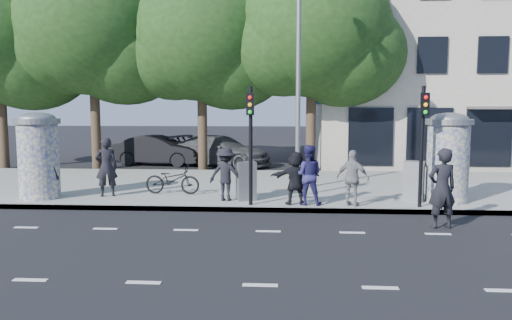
# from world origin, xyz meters

# --- Properties ---
(ground) EXTENTS (120.00, 120.00, 0.00)m
(ground) POSITION_xyz_m (0.00, 0.00, 0.00)
(ground) COLOR black
(ground) RESTS_ON ground
(sidewalk) EXTENTS (40.00, 8.00, 0.15)m
(sidewalk) POSITION_xyz_m (0.00, 7.50, 0.07)
(sidewalk) COLOR gray
(sidewalk) RESTS_ON ground
(curb) EXTENTS (40.00, 0.10, 0.16)m
(curb) POSITION_xyz_m (0.00, 3.55, 0.07)
(curb) COLOR slate
(curb) RESTS_ON ground
(lane_dash_near) EXTENTS (32.00, 0.12, 0.01)m
(lane_dash_near) POSITION_xyz_m (0.00, -2.20, 0.00)
(lane_dash_near) COLOR silver
(lane_dash_near) RESTS_ON ground
(lane_dash_far) EXTENTS (32.00, 0.12, 0.01)m
(lane_dash_far) POSITION_xyz_m (0.00, 1.40, 0.00)
(lane_dash_far) COLOR silver
(lane_dash_far) RESTS_ON ground
(ad_column_left) EXTENTS (1.36, 1.36, 2.65)m
(ad_column_left) POSITION_xyz_m (-7.20, 4.50, 1.54)
(ad_column_left) COLOR beige
(ad_column_left) RESTS_ON sidewalk
(ad_column_right) EXTENTS (1.36, 1.36, 2.65)m
(ad_column_right) POSITION_xyz_m (5.20, 4.70, 1.54)
(ad_column_right) COLOR beige
(ad_column_right) RESTS_ON sidewalk
(traffic_pole_near) EXTENTS (0.22, 0.31, 3.40)m
(traffic_pole_near) POSITION_xyz_m (-0.60, 3.79, 2.23)
(traffic_pole_near) COLOR black
(traffic_pole_near) RESTS_ON sidewalk
(traffic_pole_far) EXTENTS (0.22, 0.31, 3.40)m
(traffic_pole_far) POSITION_xyz_m (4.20, 3.79, 2.23)
(traffic_pole_far) COLOR black
(traffic_pole_far) RESTS_ON sidewalk
(street_lamp) EXTENTS (0.25, 0.93, 8.00)m
(street_lamp) POSITION_xyz_m (0.80, 6.63, 4.79)
(street_lamp) COLOR slate
(street_lamp) RESTS_ON sidewalk
(tree_mid_left) EXTENTS (7.20, 7.20, 9.57)m
(tree_mid_left) POSITION_xyz_m (-8.50, 12.50, 6.50)
(tree_mid_left) COLOR #38281C
(tree_mid_left) RESTS_ON ground
(tree_near_left) EXTENTS (6.80, 6.80, 8.97)m
(tree_near_left) POSITION_xyz_m (-3.50, 12.70, 6.06)
(tree_near_left) COLOR #38281C
(tree_near_left) RESTS_ON ground
(tree_center) EXTENTS (7.00, 7.00, 9.30)m
(tree_center) POSITION_xyz_m (1.50, 12.30, 6.31)
(tree_center) COLOR #38281C
(tree_center) RESTS_ON ground
(building) EXTENTS (20.30, 15.85, 12.00)m
(building) POSITION_xyz_m (12.00, 19.99, 5.99)
(building) COLOR #ABA18F
(building) RESTS_ON ground
(ped_a) EXTENTS (0.99, 0.70, 1.90)m
(ped_a) POSITION_xyz_m (-7.02, 4.36, 1.10)
(ped_a) COLOR black
(ped_a) RESTS_ON sidewalk
(ped_b) EXTENTS (0.80, 0.67, 1.86)m
(ped_b) POSITION_xyz_m (-5.24, 4.93, 1.08)
(ped_b) COLOR black
(ped_b) RESTS_ON sidewalk
(ped_c) EXTENTS (0.89, 0.72, 1.73)m
(ped_c) POSITION_xyz_m (1.04, 3.99, 1.02)
(ped_c) COLOR navy
(ped_c) RESTS_ON sidewalk
(ped_d) EXTENTS (1.11, 0.73, 1.60)m
(ped_d) POSITION_xyz_m (-1.39, 4.46, 0.95)
(ped_d) COLOR black
(ped_d) RESTS_ON sidewalk
(ped_e) EXTENTS (1.08, 0.88, 1.61)m
(ped_e) POSITION_xyz_m (2.31, 3.85, 0.95)
(ped_e) COLOR gray
(ped_e) RESTS_ON sidewalk
(ped_f) EXTENTS (1.48, 0.65, 1.55)m
(ped_f) POSITION_xyz_m (0.69, 3.99, 0.92)
(ped_f) COLOR black
(ped_f) RESTS_ON sidewalk
(man_road) EXTENTS (0.81, 0.61, 1.99)m
(man_road) POSITION_xyz_m (4.24, 2.00, 0.99)
(man_road) COLOR black
(man_road) RESTS_ON ground
(bicycle) EXTENTS (0.74, 1.82, 0.94)m
(bicycle) POSITION_xyz_m (-3.26, 5.45, 0.62)
(bicycle) COLOR black
(bicycle) RESTS_ON sidewalk
(cabinet_left) EXTENTS (0.66, 0.57, 1.17)m
(cabinet_left) POSITION_xyz_m (-0.79, 4.58, 0.73)
(cabinet_left) COLOR slate
(cabinet_left) RESTS_ON sidewalk
(cabinet_right) EXTENTS (0.69, 0.61, 1.20)m
(cabinet_right) POSITION_xyz_m (4.23, 4.72, 0.75)
(cabinet_right) COLOR gray
(cabinet_right) RESTS_ON sidewalk
(car_mid) EXTENTS (2.22, 4.69, 1.48)m
(car_mid) POSITION_xyz_m (-6.01, 14.33, 0.74)
(car_mid) COLOR black
(car_mid) RESTS_ON ground
(car_right) EXTENTS (4.01, 5.60, 1.51)m
(car_right) POSITION_xyz_m (-2.87, 14.12, 0.75)
(car_right) COLOR #474A4D
(car_right) RESTS_ON ground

